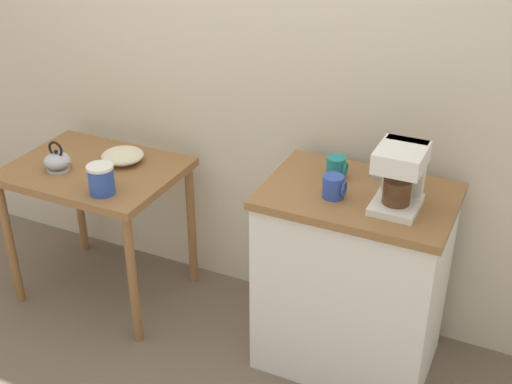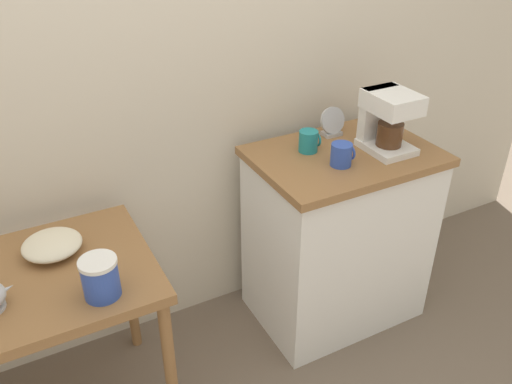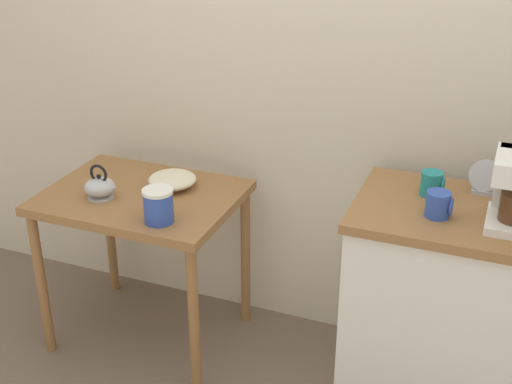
{
  "view_description": "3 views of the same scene",
  "coord_description": "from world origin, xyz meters",
  "px_view_note": "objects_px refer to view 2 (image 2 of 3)",
  "views": [
    {
      "loc": [
        1.35,
        -2.32,
        2.2
      ],
      "look_at": [
        0.28,
        -0.06,
        0.83
      ],
      "focal_mm": 47.05,
      "sensor_mm": 36.0,
      "label": 1
    },
    {
      "loc": [
        -0.59,
        -1.6,
        1.9
      ],
      "look_at": [
        0.24,
        -0.03,
        0.85
      ],
      "focal_mm": 37.52,
      "sensor_mm": 36.0,
      "label": 2
    },
    {
      "loc": [
        0.82,
        -2.28,
        2.0
      ],
      "look_at": [
        -0.09,
        0.0,
        0.83
      ],
      "focal_mm": 47.91,
      "sensor_mm": 36.0,
      "label": 3
    }
  ],
  "objects_px": {
    "bowl_stoneware": "(52,245)",
    "coffee_maker": "(387,118)",
    "table_clock": "(332,123)",
    "mug_blue": "(342,155)",
    "canister_enamel": "(100,278)",
    "mug_dark_teal": "(309,141)"
  },
  "relations": [
    {
      "from": "mug_dark_teal",
      "to": "mug_blue",
      "type": "bearing_deg",
      "value": -74.23
    },
    {
      "from": "mug_blue",
      "to": "table_clock",
      "type": "bearing_deg",
      "value": 62.84
    },
    {
      "from": "bowl_stoneware",
      "to": "mug_blue",
      "type": "distance_m",
      "value": 1.16
    },
    {
      "from": "canister_enamel",
      "to": "mug_dark_teal",
      "type": "height_order",
      "value": "mug_dark_teal"
    },
    {
      "from": "canister_enamel",
      "to": "mug_dark_teal",
      "type": "relative_size",
      "value": 1.49
    },
    {
      "from": "coffee_maker",
      "to": "table_clock",
      "type": "bearing_deg",
      "value": 118.71
    },
    {
      "from": "canister_enamel",
      "to": "table_clock",
      "type": "relative_size",
      "value": 1.05
    },
    {
      "from": "bowl_stoneware",
      "to": "coffee_maker",
      "type": "bearing_deg",
      "value": -4.06
    },
    {
      "from": "coffee_maker",
      "to": "mug_dark_teal",
      "type": "xyz_separation_m",
      "value": [
        -0.3,
        0.13,
        -0.09
      ]
    },
    {
      "from": "mug_blue",
      "to": "bowl_stoneware",
      "type": "bearing_deg",
      "value": 172.93
    },
    {
      "from": "canister_enamel",
      "to": "coffee_maker",
      "type": "distance_m",
      "value": 1.32
    },
    {
      "from": "bowl_stoneware",
      "to": "table_clock",
      "type": "bearing_deg",
      "value": 5.32
    },
    {
      "from": "bowl_stoneware",
      "to": "mug_dark_teal",
      "type": "height_order",
      "value": "mug_dark_teal"
    },
    {
      "from": "table_clock",
      "to": "mug_blue",
      "type": "bearing_deg",
      "value": -117.16
    },
    {
      "from": "canister_enamel",
      "to": "bowl_stoneware",
      "type": "bearing_deg",
      "value": 108.6
    },
    {
      "from": "canister_enamel",
      "to": "mug_blue",
      "type": "height_order",
      "value": "mug_blue"
    },
    {
      "from": "bowl_stoneware",
      "to": "canister_enamel",
      "type": "bearing_deg",
      "value": -71.4
    },
    {
      "from": "coffee_maker",
      "to": "mug_blue",
      "type": "relative_size",
      "value": 2.75
    },
    {
      "from": "bowl_stoneware",
      "to": "canister_enamel",
      "type": "xyz_separation_m",
      "value": [
        0.1,
        -0.3,
        0.03
      ]
    },
    {
      "from": "mug_dark_teal",
      "to": "table_clock",
      "type": "relative_size",
      "value": 0.7
    },
    {
      "from": "canister_enamel",
      "to": "coffee_maker",
      "type": "relative_size",
      "value": 0.54
    },
    {
      "from": "canister_enamel",
      "to": "table_clock",
      "type": "height_order",
      "value": "table_clock"
    }
  ]
}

